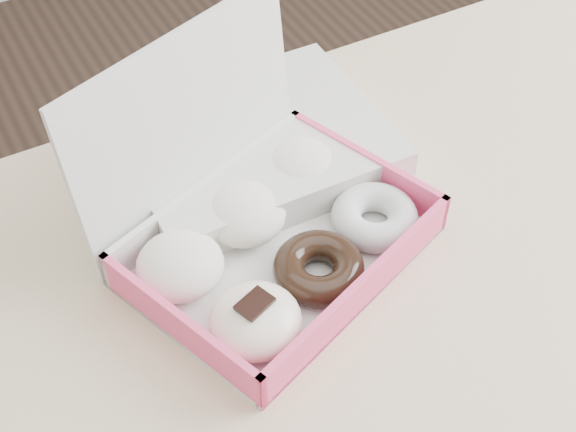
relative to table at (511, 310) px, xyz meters
name	(u,v)px	position (x,y,z in m)	size (l,w,h in m)	color
table	(511,310)	(0.00, 0.00, 0.00)	(1.20, 0.80, 0.75)	#CCB086
donut_box	(266,228)	(-0.22, 0.14, 0.11)	(0.34, 0.32, 0.20)	silver
newspapers	(254,147)	(-0.17, 0.26, 0.10)	(0.28, 0.22, 0.04)	silver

